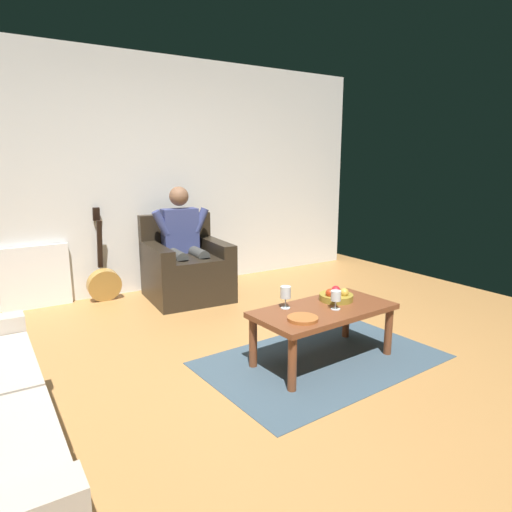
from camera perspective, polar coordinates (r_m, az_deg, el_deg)
The scene contains 12 objects.
ground_plane at distance 3.25m, azimuth 4.28°, elevation -15.34°, with size 6.49×6.49×0.00m, color #B17B42.
wall_back at distance 5.33m, azimuth -13.55°, elevation 9.87°, with size 5.81×0.06×2.65m, color silver.
rug at distance 3.55m, azimuth 8.40°, elevation -12.89°, with size 1.78×1.14×0.01m, color #3A4D5B.
armchair at distance 5.00m, azimuth -8.89°, elevation -1.74°, with size 0.88×0.90×0.90m.
person_seated at distance 4.97m, azimuth -9.17°, elevation 2.17°, with size 0.65×0.59×1.22m.
coffee_table at distance 3.42m, azimuth 8.58°, elevation -7.48°, with size 1.11×0.60×0.42m.
guitar at distance 5.12m, azimuth -18.77°, elevation -3.04°, with size 0.36×0.24×1.01m.
radiator at distance 5.12m, azimuth -26.22°, elevation -2.42°, with size 0.66×0.06×0.65m, color white.
wine_glass_near at distance 3.35m, azimuth 10.12°, elevation -5.15°, with size 0.08×0.08×0.14m.
wine_glass_far at distance 3.33m, azimuth 3.78°, elevation -4.79°, with size 0.08×0.08×0.17m.
fruit_bowl at distance 3.58m, azimuth 10.16°, elevation -5.03°, with size 0.26×0.26×0.11m.
decorative_dish at distance 3.12m, azimuth 5.95°, elevation -7.92°, with size 0.21×0.21×0.02m, color #AE5E2A.
Camera 1 is at (1.74, 2.30, 1.49)m, focal length 31.47 mm.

